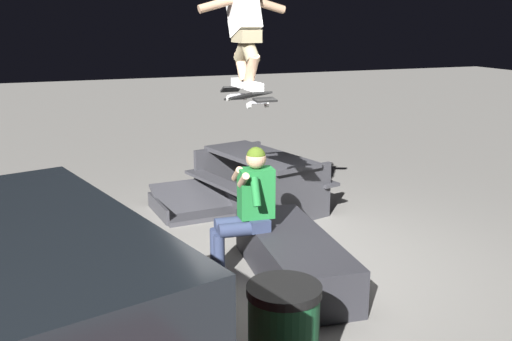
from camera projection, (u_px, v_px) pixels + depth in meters
name	position (u px, v px, depth m)	size (l,w,h in m)	color
ground_plane	(287.00, 267.00, 5.95)	(40.00, 40.00, 0.00)	gray
ledge_box_main	(293.00, 257.00, 5.63)	(1.89, 0.69, 0.44)	#28282D
person_sitting_on_ledge	(246.00, 205.00, 5.69)	(0.60, 0.77, 1.28)	#2D3856
skateboard	(247.00, 96.00, 5.61)	(1.02, 0.23, 0.18)	black
skater_airborne	(244.00, 24.00, 5.49)	(0.62, 0.89, 1.12)	white
kicker_ramp	(195.00, 206.00, 7.66)	(1.04, 1.08, 0.41)	#38383D
picnic_table_back	(259.00, 172.00, 7.67)	(1.98, 1.71, 0.75)	#38383D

